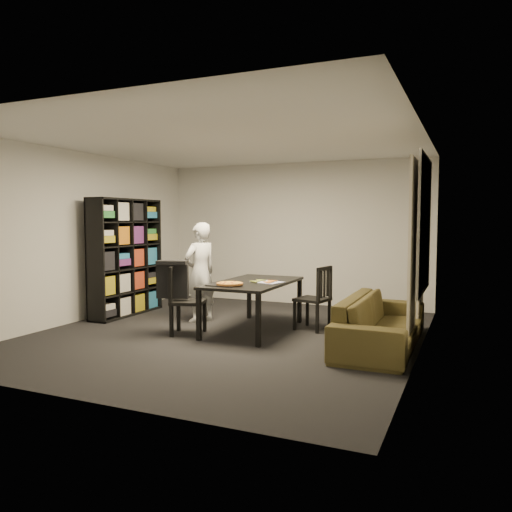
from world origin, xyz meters
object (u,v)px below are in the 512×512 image
at_px(chair_left, 182,295).
at_px(dining_table, 253,286).
at_px(bookshelf, 126,257).
at_px(sofa, 381,322).
at_px(pepperoni_pizza, 230,284).
at_px(person, 200,272).
at_px(chair_right, 318,294).
at_px(baking_tray, 224,285).

bearing_deg(chair_left, dining_table, -72.67).
distance_m(bookshelf, sofa, 4.27).
distance_m(dining_table, sofa, 1.84).
distance_m(bookshelf, pepperoni_pizza, 2.43).
bearing_deg(pepperoni_pizza, bookshelf, 160.96).
bearing_deg(bookshelf, dining_table, -6.50).
distance_m(person, sofa, 2.88).
relative_size(chair_left, person, 0.62).
distance_m(chair_left, chair_right, 1.90).
bearing_deg(sofa, baking_tray, 99.15).
height_order(dining_table, chair_left, chair_left).
height_order(chair_right, sofa, chair_right).
distance_m(dining_table, person, 1.05).
bearing_deg(bookshelf, pepperoni_pizza, -19.04).
xyz_separation_m(bookshelf, dining_table, (2.40, -0.27, -0.31)).
bearing_deg(dining_table, person, 165.05).
height_order(pepperoni_pizza, sofa, pepperoni_pizza).
xyz_separation_m(chair_right, pepperoni_pizza, (-0.93, -0.91, 0.21)).
relative_size(baking_tray, sofa, 0.19).
height_order(bookshelf, pepperoni_pizza, bookshelf).
height_order(bookshelf, sofa, bookshelf).
bearing_deg(sofa, dining_table, 83.58).
xyz_separation_m(chair_left, person, (-0.19, 0.84, 0.23)).
height_order(dining_table, baking_tray, baking_tray).
relative_size(bookshelf, dining_table, 1.13).
height_order(dining_table, sofa, dining_table).
relative_size(person, sofa, 0.72).
xyz_separation_m(dining_table, person, (-1.00, 0.27, 0.12)).
xyz_separation_m(pepperoni_pizza, sofa, (1.91, 0.31, -0.41)).
height_order(person, pepperoni_pizza, person).
height_order(chair_left, pepperoni_pizza, chair_left).
distance_m(bookshelf, baking_tray, 2.36).
xyz_separation_m(bookshelf, pepperoni_pizza, (2.29, -0.79, -0.22)).
bearing_deg(person, pepperoni_pizza, 73.22).
xyz_separation_m(person, baking_tray, (0.81, -0.79, -0.06)).
relative_size(bookshelf, sofa, 0.89).
distance_m(baking_tray, pepperoni_pizza, 0.09).
bearing_deg(person, baking_tray, 70.23).
relative_size(dining_table, pepperoni_pizza, 4.79).
height_order(baking_tray, sofa, baking_tray).
distance_m(chair_right, person, 1.85).
distance_m(dining_table, baking_tray, 0.56).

